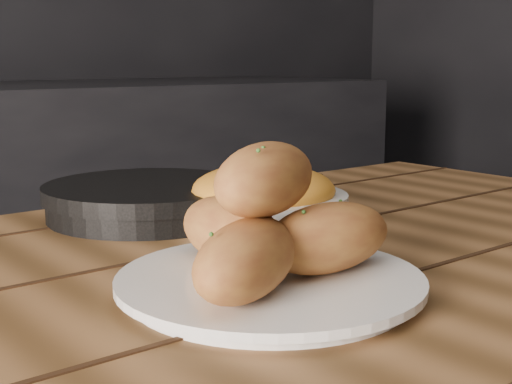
{
  "coord_description": "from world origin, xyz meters",
  "views": [
    {
      "loc": [
        -0.12,
        0.09,
        0.96
      ],
      "look_at": [
        0.27,
        0.57,
        0.84
      ],
      "focal_mm": 50.0,
      "sensor_mm": 36.0,
      "label": 1
    }
  ],
  "objects_px": {
    "bread_rolls": "(268,227)",
    "skillet": "(149,199)",
    "bowl": "(263,199)",
    "plate": "(270,284)",
    "table": "(215,381)"
  },
  "relations": [
    {
      "from": "skillet",
      "to": "bowl",
      "type": "height_order",
      "value": "bowl"
    },
    {
      "from": "plate",
      "to": "bowl",
      "type": "distance_m",
      "value": 0.27
    },
    {
      "from": "skillet",
      "to": "bowl",
      "type": "distance_m",
      "value": 0.16
    },
    {
      "from": "plate",
      "to": "bowl",
      "type": "xyz_separation_m",
      "value": [
        0.17,
        0.21,
        0.02
      ]
    },
    {
      "from": "plate",
      "to": "bowl",
      "type": "bearing_deg",
      "value": 51.89
    },
    {
      "from": "plate",
      "to": "skillet",
      "type": "relative_size",
      "value": 0.68
    },
    {
      "from": "plate",
      "to": "bowl",
      "type": "relative_size",
      "value": 1.29
    },
    {
      "from": "table",
      "to": "skillet",
      "type": "distance_m",
      "value": 0.32
    },
    {
      "from": "skillet",
      "to": "bowl",
      "type": "bearing_deg",
      "value": -56.33
    },
    {
      "from": "skillet",
      "to": "bowl",
      "type": "relative_size",
      "value": 1.91
    },
    {
      "from": "plate",
      "to": "skillet",
      "type": "distance_m",
      "value": 0.36
    },
    {
      "from": "skillet",
      "to": "plate",
      "type": "bearing_deg",
      "value": -103.06
    },
    {
      "from": "bread_rolls",
      "to": "skillet",
      "type": "xyz_separation_m",
      "value": [
        0.09,
        0.35,
        -0.04
      ]
    },
    {
      "from": "bread_rolls",
      "to": "skillet",
      "type": "distance_m",
      "value": 0.36
    },
    {
      "from": "table",
      "to": "skillet",
      "type": "xyz_separation_m",
      "value": [
        0.1,
        0.28,
        0.12
      ]
    }
  ]
}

